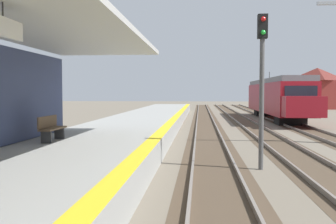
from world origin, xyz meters
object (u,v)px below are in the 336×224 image
rail_signal_post (262,75)px  platform_bench (51,128)px  approaching_train (277,97)px  distant_trackside_house (317,88)px

rail_signal_post → platform_bench: (-7.29, -0.02, -1.82)m
approaching_train → rail_signal_post: size_ratio=3.77×
approaching_train → distant_trackside_house: size_ratio=2.97×
rail_signal_post → approaching_train: bearing=77.7°
approaching_train → platform_bench: 27.01m
approaching_train → platform_bench: size_ratio=12.25×
approaching_train → rail_signal_post: 24.49m
platform_bench → distant_trackside_house: 53.54m
platform_bench → distant_trackside_house: size_ratio=0.24×
rail_signal_post → platform_bench: 7.51m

